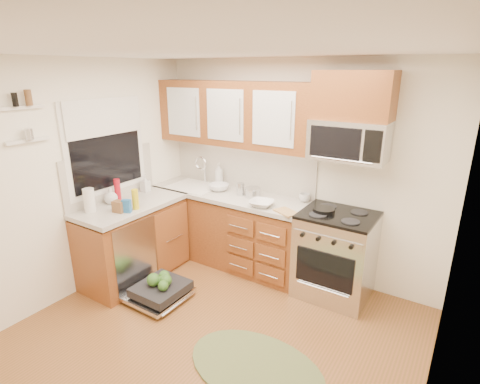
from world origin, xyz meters
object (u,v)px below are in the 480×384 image
Objects in this scene: stock_pot at (253,192)px; skillet at (324,210)px; sink at (194,195)px; rug at (256,367)px; bowl_b at (219,187)px; cutting_board at (286,212)px; cup at (305,198)px; microwave at (349,140)px; bowl_a at (262,204)px; upper_cabinets at (234,114)px; paper_towel_roll at (89,200)px; dishwasher at (158,291)px; range at (335,255)px.

skillet is at bearing -5.21° from stock_pot.
sink is 0.51× the size of rug.
bowl_b is at bearing 134.31° from rug.
cutting_board is 2.08× the size of cup.
bowl_a is at bearing -159.88° from microwave.
rug is 9.75× the size of cup.
stock_pot reaches higher than skillet.
upper_cabinets is at bearing 158.58° from cutting_board.
cutting_board is (-0.50, -0.33, -0.77)m from microwave.
sink is (-0.52, -0.16, -1.07)m from upper_cabinets.
paper_towel_roll is 1.53m from bowl_b.
sink is at bearing 141.76° from rug.
paper_towel_roll is at bearing 177.41° from rug.
bowl_b is at bearing 164.11° from bowl_a.
microwave reaches higher than bowl_a.
paper_towel_roll reaches higher than sink.
microwave reaches higher than cup.
dishwasher is 1.54m from stock_pot.
cup reaches higher than cutting_board.
stock_pot is at bearing 1.90° from bowl_b.
bowl_b is (-0.02, 1.16, 0.87)m from dishwasher.
sink is (-1.93, -0.01, 0.33)m from range.
bowl_b is (-0.15, -0.11, -0.91)m from upper_cabinets.
cup is (0.59, 0.17, -0.01)m from stock_pot.
dishwasher is at bearing -89.04° from bowl_b.
upper_cabinets is at bearing 83.96° from dishwasher.
sink is 1.79m from skillet.
microwave is 0.63× the size of rug.
bowl_a is at bearing -41.97° from stock_pot.
cup is at bearing 168.23° from microwave.
sink is 2.40m from rug.
microwave is at bearing 32.19° from paper_towel_roll.
microwave reaches higher than stock_pot.
rug is at bearing -2.59° from paper_towel_roll.
skillet reaches higher than sink.
upper_cabinets reaches higher than stock_pot.
cup is (1.06, 1.35, 0.87)m from dishwasher.
bowl_b is (0.72, 1.35, -0.09)m from paper_towel_roll.
cutting_board is at bearing -153.68° from skillet.
upper_cabinets is at bearing 174.11° from range.
range is 1.53× the size of sink.
paper_towel_roll reaches higher than bowl_a.
bowl_b is 2.08× the size of cup.
microwave is 0.76m from skillet.
range is at bearing 13.85° from skillet.
stock_pot reaches higher than sink.
sink is 2.68× the size of skillet.
microwave is at bearing 33.42° from cutting_board.
paper_towel_roll is at bearing -148.17° from cutting_board.
range is at bearing -1.13° from bowl_b.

